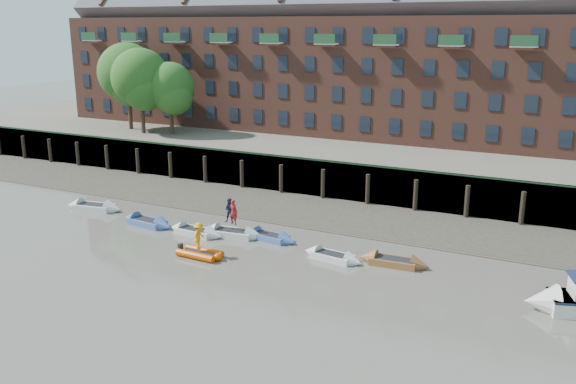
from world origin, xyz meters
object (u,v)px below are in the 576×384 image
Objects in this scene: person_rower_a at (233,212)px; rowboat_3 at (232,233)px; rowboat_5 at (332,257)px; rowboat_2 at (196,232)px; rowboat_6 at (394,262)px; person_rib_crew at (199,236)px; rowboat_1 at (147,222)px; person_rower_b at (230,211)px; rowboat_4 at (269,237)px; rib_tender at (201,254)px; rowboat_0 at (94,207)px.

rowboat_3 is at bearing 27.44° from person_rower_a.
rowboat_2 is at bearing -172.88° from rowboat_5.
rowboat_6 is 12.38m from person_rib_crew.
person_rower_a is at bearing 176.07° from rowboat_6.
rowboat_1 is 0.99× the size of rowboat_3.
rowboat_2 is at bearing 3.89° from rowboat_1.
rowboat_5 is at bearing -28.22° from person_rower_b.
rowboat_4 is at bearing -165.79° from person_rower_a.
rib_tender is (-2.35, -4.81, 0.02)m from rowboat_4.
rowboat_0 reaches higher than rib_tender.
rowboat_2 reaches higher than rib_tender.
rowboat_2 and rowboat_6 have the same top height.
rowboat_0 is 25.01m from rowboat_6.
person_rower_a reaches higher than rowboat_5.
rowboat_3 is 2.72× the size of person_rower_b.
person_rower_b is at bearing 100.04° from rib_tender.
rowboat_2 is 14.28m from rowboat_6.
rowboat_0 is 15.93m from rowboat_4.
rowboat_4 is 0.96× the size of rowboat_6.
rowboat_3 is at bearing -11.27° from rowboat_0.
rowboat_6 is at bearing 7.81° from rowboat_1.
person_rower_b is at bearing 131.44° from rowboat_3.
rib_tender is at bearing -47.59° from rowboat_2.
rowboat_1 is 14.97m from rowboat_5.
rowboat_1 reaches higher than rowboat_4.
rowboat_2 is 1.00× the size of rowboat_6.
person_rib_crew is at bearing -104.51° from person_rower_b.
rowboat_6 is 2.53× the size of person_rower_a.
rowboat_1 is at bearing 156.39° from rib_tender.
rowboat_1 is 7.97m from person_rib_crew.
rowboat_6 is (14.26, 0.78, 0.00)m from rowboat_2.
person_rib_crew reaches higher than rowboat_6.
rowboat_3 reaches higher than rowboat_2.
person_rower_a is 1.02× the size of person_rib_crew.
rowboat_2 is (10.74, -1.28, -0.02)m from rowboat_0.
rowboat_1 is 2.68× the size of person_rower_b.
rowboat_6 reaches higher than rowboat_4.
rowboat_2 is 2.94m from person_rower_b.
rib_tender is at bearing -93.06° from rowboat_3.
rowboat_6 is at bearing -7.57° from rowboat_3.
person_rower_a is at bearing -9.17° from person_rib_crew.
rowboat_1 reaches higher than rowboat_2.
person_rower_b is at bearing -4.05° from person_rib_crew.
rowboat_3 is 1.10× the size of rowboat_4.
rowboat_2 reaches higher than rowboat_4.
person_rower_b reaches higher than rib_tender.
rowboat_5 is at bearing -77.08° from person_rib_crew.
rowboat_3 is at bearing -61.30° from person_rower_b.
person_rib_crew is at bearing -48.87° from rowboat_2.
rowboat_3 reaches higher than rowboat_4.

